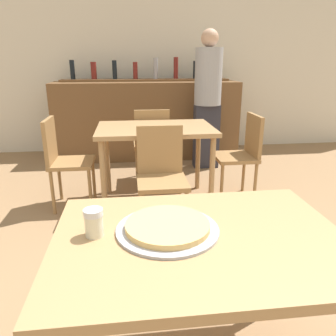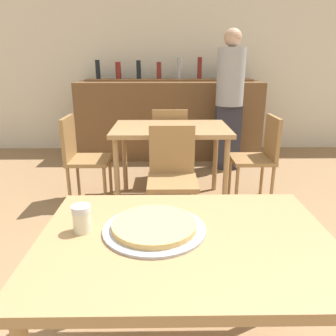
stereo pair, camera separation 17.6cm
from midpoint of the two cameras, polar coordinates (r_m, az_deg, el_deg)
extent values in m
cube|color=silver|center=(5.24, -5.22, 18.52)|extent=(8.00, 0.05, 2.80)
cube|color=#A87F51|center=(1.32, 1.74, -12.47)|extent=(1.15, 0.83, 0.04)
cylinder|color=#A87F51|center=(1.83, -17.06, -16.97)|extent=(0.05, 0.05, 0.68)
cylinder|color=#A87F51|center=(1.93, 15.81, -14.92)|extent=(0.05, 0.05, 0.68)
cube|color=#A87F51|center=(3.14, -3.84, 6.80)|extent=(1.10, 0.74, 0.04)
cylinder|color=#A87F51|center=(2.96, -12.87, -2.14)|extent=(0.05, 0.05, 0.73)
cylinder|color=#A87F51|center=(3.01, 6.00, -1.40)|extent=(0.05, 0.05, 0.73)
cylinder|color=#A87F51|center=(3.55, -11.93, 1.36)|extent=(0.05, 0.05, 0.73)
cylinder|color=#A87F51|center=(3.59, 3.85, 1.93)|extent=(0.05, 0.05, 0.73)
cube|color=brown|center=(4.81, -4.72, 8.28)|extent=(2.60, 0.56, 1.09)
cube|color=brown|center=(4.88, -4.97, 15.02)|extent=(2.39, 0.24, 0.03)
cylinder|color=black|center=(4.94, -17.36, 16.02)|extent=(0.06, 0.06, 0.26)
cylinder|color=maroon|center=(4.90, -13.87, 16.14)|extent=(0.08, 0.08, 0.23)
cylinder|color=black|center=(4.88, -10.35, 16.48)|extent=(0.06, 0.06, 0.25)
cylinder|color=maroon|center=(4.87, -6.79, 16.50)|extent=(0.07, 0.07, 0.23)
cylinder|color=#9999A3|center=(4.88, -3.24, 16.92)|extent=(0.07, 0.07, 0.29)
cylinder|color=maroon|center=(4.91, 0.30, 17.02)|extent=(0.06, 0.06, 0.30)
cylinder|color=black|center=(4.95, 3.78, 16.70)|extent=(0.07, 0.07, 0.25)
cylinder|color=#1E5123|center=(5.01, 7.20, 16.86)|extent=(0.08, 0.08, 0.29)
cube|color=olive|center=(2.63, -2.95, -2.52)|extent=(0.40, 0.40, 0.04)
cube|color=olive|center=(2.73, -3.29, 3.19)|extent=(0.38, 0.04, 0.41)
cylinder|color=olive|center=(2.56, -6.43, -8.84)|extent=(0.03, 0.03, 0.42)
cylinder|color=olive|center=(2.58, 1.22, -8.49)|extent=(0.03, 0.03, 0.42)
cylinder|color=olive|center=(2.87, -6.52, -5.75)|extent=(0.03, 0.03, 0.42)
cylinder|color=olive|center=(2.89, 0.27, -5.46)|extent=(0.03, 0.03, 0.42)
cube|color=olive|center=(3.81, -4.27, 4.10)|extent=(0.40, 0.40, 0.04)
cube|color=olive|center=(3.58, -4.21, 6.83)|extent=(0.38, 0.04, 0.41)
cylinder|color=olive|center=(4.05, -1.90, 1.60)|extent=(0.03, 0.03, 0.42)
cylinder|color=olive|center=(4.03, -6.72, 1.42)|extent=(0.03, 0.03, 0.42)
cylinder|color=olive|center=(3.72, -1.44, 0.10)|extent=(0.03, 0.03, 0.42)
cylinder|color=olive|center=(3.71, -6.68, -0.09)|extent=(0.03, 0.03, 0.42)
cube|color=olive|center=(3.27, -17.85, 0.85)|extent=(0.40, 0.40, 0.04)
cube|color=olive|center=(3.26, -21.37, 4.44)|extent=(0.04, 0.38, 0.41)
cylinder|color=olive|center=(3.16, -14.96, -3.94)|extent=(0.03, 0.03, 0.42)
cylinder|color=olive|center=(3.48, -14.24, -1.83)|extent=(0.03, 0.03, 0.42)
cylinder|color=olive|center=(3.23, -20.95, -4.08)|extent=(0.03, 0.03, 0.42)
cylinder|color=olive|center=(3.54, -19.70, -2.00)|extent=(0.03, 0.03, 0.42)
cube|color=olive|center=(3.35, 10.07, 1.85)|extent=(0.40, 0.40, 0.04)
cube|color=olive|center=(3.35, 13.27, 5.58)|extent=(0.04, 0.38, 0.41)
cylinder|color=olive|center=(3.53, 6.44, -1.03)|extent=(0.03, 0.03, 0.42)
cylinder|color=olive|center=(3.22, 7.80, -3.02)|extent=(0.03, 0.03, 0.42)
cylinder|color=olive|center=(3.62, 11.68, -0.80)|extent=(0.03, 0.03, 0.42)
cylinder|color=olive|center=(3.32, 13.49, -2.71)|extent=(0.03, 0.03, 0.42)
cylinder|color=#A3A3A8|center=(1.34, -3.92, -10.74)|extent=(0.41, 0.41, 0.01)
cylinder|color=#E0B266|center=(1.33, -3.94, -10.06)|extent=(0.34, 0.34, 0.02)
cylinder|color=beige|center=(1.34, -16.51, -9.67)|extent=(0.07, 0.07, 0.09)
cylinder|color=silver|center=(1.31, -16.73, -7.50)|extent=(0.08, 0.08, 0.02)
cube|color=#2D2D38|center=(4.36, 5.51, 5.49)|extent=(0.32, 0.18, 0.83)
cylinder|color=#9E9EA3|center=(4.25, 5.83, 15.53)|extent=(0.34, 0.34, 0.69)
sphere|color=tan|center=(4.26, 6.04, 21.62)|extent=(0.21, 0.21, 0.21)
camera|label=1|loc=(0.09, -92.86, -0.95)|focal=35.00mm
camera|label=2|loc=(0.09, 87.14, 0.95)|focal=35.00mm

